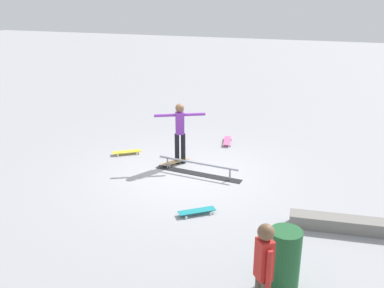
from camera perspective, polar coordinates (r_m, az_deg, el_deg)
ground_plane at (r=11.19m, az=-0.76°, el=-3.92°), size 60.00×60.00×0.00m
grind_rail at (r=11.11m, az=0.76°, el=-3.31°), size 2.35×0.55×0.33m
skate_ledge at (r=9.21m, az=19.63°, el=-9.91°), size 2.21×0.53×0.27m
skater_main at (r=11.50m, az=-1.60°, el=1.94°), size 1.26×0.62×1.67m
skateboard_main at (r=11.76m, az=-2.18°, el=-2.31°), size 0.63×0.77×0.09m
bystander_red_shirt at (r=6.17m, az=9.34°, el=-16.19°), size 0.28×0.35×1.67m
loose_skateboard_teal at (r=9.29m, az=0.65°, el=-8.79°), size 0.77×0.62×0.09m
loose_skateboard_yellow at (r=12.56m, az=-8.55°, el=-1.02°), size 0.78×0.60×0.09m
loose_skateboard_pink at (r=13.34m, az=4.64°, el=0.43°), size 0.36×0.82×0.09m
trash_bin at (r=7.27m, az=12.02°, el=-14.44°), size 0.51×0.51×0.99m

